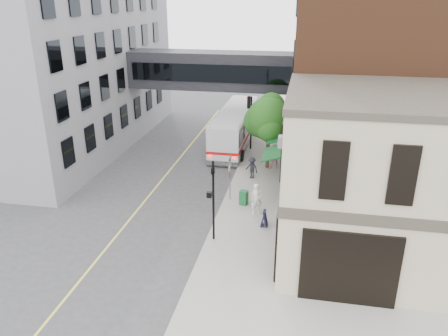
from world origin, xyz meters
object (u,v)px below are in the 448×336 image
at_px(bus, 235,126).
at_px(pedestrian_a, 257,199).
at_px(pedestrian_b, 275,157).
at_px(pedestrian_c, 252,168).
at_px(newspaper_box, 244,198).
at_px(sandwich_board, 264,218).

bearing_deg(bus, pedestrian_a, -75.03).
distance_m(pedestrian_b, pedestrian_c, 2.52).
relative_size(pedestrian_c, newspaper_box, 1.70).
distance_m(pedestrian_b, sandwich_board, 8.77).
relative_size(bus, pedestrian_a, 6.05).
distance_m(bus, sandwich_board, 14.95).
distance_m(newspaper_box, sandwich_board, 2.89).
height_order(newspaper_box, sandwich_board, sandwich_board).
bearing_deg(pedestrian_b, newspaper_box, -102.10).
height_order(bus, pedestrian_b, bus).
height_order(pedestrian_b, newspaper_box, pedestrian_b).
relative_size(newspaper_box, sandwich_board, 0.98).
xyz_separation_m(bus, newspaper_box, (2.54, -11.89, -1.12)).
relative_size(pedestrian_b, pedestrian_c, 1.22).
xyz_separation_m(pedestrian_c, newspaper_box, (0.06, -4.29, -0.32)).
bearing_deg(pedestrian_c, bus, 139.34).
xyz_separation_m(pedestrian_b, sandwich_board, (0.10, -8.76, -0.48)).
bearing_deg(pedestrian_a, pedestrian_c, 79.04).
distance_m(pedestrian_a, newspaper_box, 1.49).
bearing_deg(pedestrian_c, sandwich_board, -45.38).
bearing_deg(pedestrian_c, pedestrian_b, 84.67).
bearing_deg(bus, sandwich_board, -74.13).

